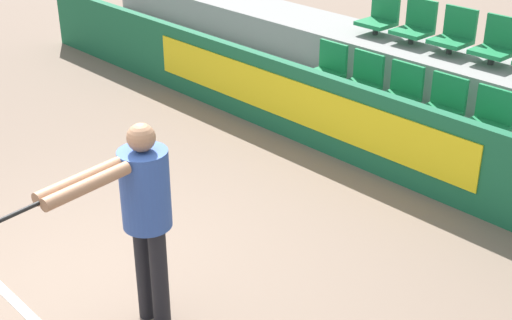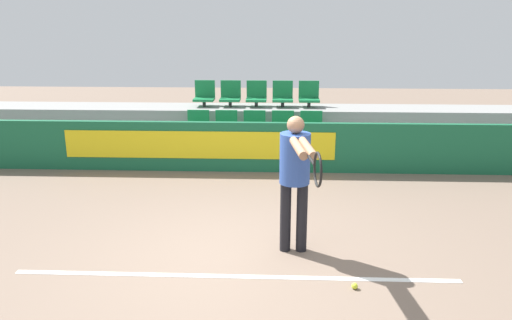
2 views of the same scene
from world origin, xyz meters
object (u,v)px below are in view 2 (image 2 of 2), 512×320
at_px(stadium_chair_1, 226,126).
at_px(stadium_chair_6, 230,95).
at_px(stadium_chair_3, 283,127).
at_px(stadium_chair_5, 204,95).
at_px(stadium_chair_9, 309,96).
at_px(stadium_chair_7, 256,96).
at_px(stadium_chair_2, 254,127).
at_px(tennis_player, 296,170).
at_px(stadium_chair_0, 198,126).
at_px(tennis_ball, 355,286).
at_px(stadium_chair_4, 311,127).
at_px(stadium_chair_8, 283,96).

bearing_deg(stadium_chair_1, stadium_chair_6, 90.00).
relative_size(stadium_chair_3, stadium_chair_5, 1.00).
bearing_deg(stadium_chair_9, stadium_chair_7, 180.00).
relative_size(stadium_chair_2, stadium_chair_9, 1.00).
distance_m(stadium_chair_3, stadium_chair_6, 1.55).
xyz_separation_m(stadium_chair_1, stadium_chair_7, (0.55, 0.99, 0.46)).
bearing_deg(tennis_player, stadium_chair_3, 84.52).
distance_m(stadium_chair_2, tennis_player, 4.08).
height_order(stadium_chair_0, stadium_chair_9, stadium_chair_9).
bearing_deg(stadium_chair_1, stadium_chair_0, 180.00).
bearing_deg(stadium_chair_9, stadium_chair_5, 180.00).
bearing_deg(stadium_chair_2, tennis_ball, -75.29).
xyz_separation_m(stadium_chair_2, tennis_ball, (1.26, -4.82, -0.65)).
bearing_deg(tennis_player, stadium_chair_7, 90.51).
height_order(stadium_chair_3, tennis_ball, stadium_chair_3).
relative_size(stadium_chair_1, stadium_chair_4, 1.00).
xyz_separation_m(stadium_chair_9, tennis_player, (-0.45, -5.00, -0.11)).
bearing_deg(stadium_chair_7, stadium_chair_6, 180.00).
height_order(stadium_chair_7, tennis_ball, stadium_chair_7).
xyz_separation_m(stadium_chair_2, stadium_chair_6, (-0.55, 0.99, 0.46)).
xyz_separation_m(stadium_chair_6, stadium_chair_8, (1.10, 0.00, 0.00)).
xyz_separation_m(stadium_chair_8, stadium_chair_9, (0.55, 0.00, 0.00)).
distance_m(stadium_chair_0, tennis_player, 4.39).
xyz_separation_m(stadium_chair_0, tennis_ball, (2.37, -4.82, -0.65)).
height_order(stadium_chair_3, stadium_chair_5, stadium_chair_5).
distance_m(stadium_chair_1, stadium_chair_5, 1.23).
bearing_deg(stadium_chair_7, stadium_chair_1, -119.09).
bearing_deg(stadium_chair_9, stadium_chair_4, -90.00).
relative_size(stadium_chair_4, stadium_chair_5, 1.00).
height_order(stadium_chair_0, stadium_chair_1, same).
distance_m(stadium_chair_5, stadium_chair_7, 1.10).
bearing_deg(stadium_chair_0, tennis_ball, -63.81).
xyz_separation_m(stadium_chair_0, stadium_chair_2, (1.10, 0.00, 0.00)).
bearing_deg(tennis_ball, stadium_chair_9, 91.58).
bearing_deg(stadium_chair_7, tennis_ball, -77.72).
relative_size(stadium_chair_0, tennis_player, 0.32).
relative_size(stadium_chair_3, stadium_chair_6, 1.00).
bearing_deg(tennis_ball, stadium_chair_6, 107.37).
height_order(stadium_chair_5, stadium_chair_8, same).
bearing_deg(tennis_ball, stadium_chair_4, 91.91).
height_order(stadium_chair_5, stadium_chair_6, same).
xyz_separation_m(stadium_chair_5, stadium_chair_7, (1.10, 0.00, 0.00)).
bearing_deg(stadium_chair_7, stadium_chair_3, -60.91).
bearing_deg(tennis_player, tennis_ball, -60.16).
height_order(stadium_chair_1, stadium_chair_8, stadium_chair_8).
xyz_separation_m(stadium_chair_1, stadium_chair_4, (1.66, 0.00, 0.00)).
relative_size(stadium_chair_5, stadium_chair_7, 1.00).
bearing_deg(stadium_chair_3, stadium_chair_4, 0.00).
bearing_deg(stadium_chair_0, stadium_chair_3, 0.00).
relative_size(stadium_chair_2, stadium_chair_8, 1.00).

